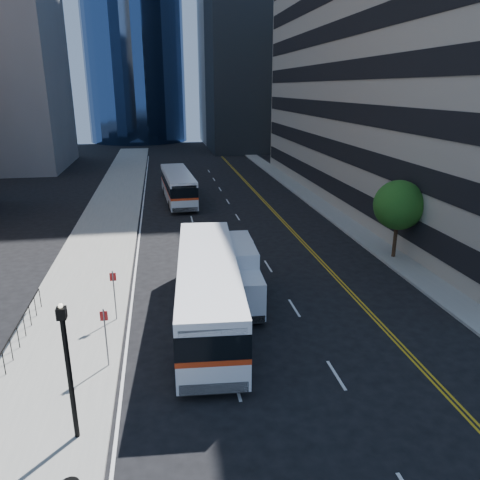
{
  "coord_description": "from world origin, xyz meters",
  "views": [
    {
      "loc": [
        -5.91,
        -19.02,
        10.81
      ],
      "look_at": [
        -1.8,
        5.15,
        2.8
      ],
      "focal_mm": 35.0,
      "sensor_mm": 36.0,
      "label": 1
    }
  ],
  "objects_px": {
    "bus_front": "(208,288)",
    "box_truck": "(235,273)",
    "street_tree": "(399,205)",
    "bus_rear": "(178,186)",
    "lamp_post": "(68,367)"
  },
  "relations": [
    {
      "from": "lamp_post",
      "to": "street_tree",
      "type": "bearing_deg",
      "value": 37.87
    },
    {
      "from": "box_truck",
      "to": "bus_front",
      "type": "bearing_deg",
      "value": -126.41
    },
    {
      "from": "bus_rear",
      "to": "box_truck",
      "type": "relative_size",
      "value": 1.81
    },
    {
      "from": "bus_front",
      "to": "box_truck",
      "type": "xyz_separation_m",
      "value": [
        1.65,
        2.06,
        -0.18
      ]
    },
    {
      "from": "bus_rear",
      "to": "box_truck",
      "type": "xyz_separation_m",
      "value": [
        1.99,
        -23.56,
        -0.02
      ]
    },
    {
      "from": "bus_front",
      "to": "box_truck",
      "type": "height_order",
      "value": "bus_front"
    },
    {
      "from": "street_tree",
      "to": "lamp_post",
      "type": "bearing_deg",
      "value": -142.13
    },
    {
      "from": "lamp_post",
      "to": "bus_front",
      "type": "distance_m",
      "value": 8.92
    },
    {
      "from": "box_truck",
      "to": "bus_rear",
      "type": "bearing_deg",
      "value": 97.12
    },
    {
      "from": "lamp_post",
      "to": "box_truck",
      "type": "xyz_separation_m",
      "value": [
        6.65,
        9.39,
        -1.15
      ]
    },
    {
      "from": "street_tree",
      "to": "lamp_post",
      "type": "height_order",
      "value": "street_tree"
    },
    {
      "from": "street_tree",
      "to": "bus_front",
      "type": "bearing_deg",
      "value": -152.82
    },
    {
      "from": "street_tree",
      "to": "bus_rear",
      "type": "relative_size",
      "value": 0.45
    },
    {
      "from": "street_tree",
      "to": "bus_rear",
      "type": "height_order",
      "value": "street_tree"
    },
    {
      "from": "street_tree",
      "to": "box_truck",
      "type": "xyz_separation_m",
      "value": [
        -11.35,
        -4.61,
        -2.07
      ]
    }
  ]
}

